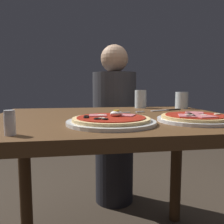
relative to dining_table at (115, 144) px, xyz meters
name	(u,v)px	position (x,y,z in m)	size (l,w,h in m)	color
dining_table	(115,144)	(0.00, 0.00, 0.00)	(1.06, 0.85, 0.75)	brown
pizza_foreground	(111,121)	(-0.05, -0.21, 0.14)	(0.31, 0.31, 0.05)	white
pizza_across_left	(195,118)	(0.27, -0.20, 0.14)	(0.28, 0.28, 0.03)	white
water_glass_near	(182,101)	(0.45, 0.28, 0.17)	(0.07, 0.07, 0.10)	silver
water_glass_far	(141,100)	(0.22, 0.36, 0.17)	(0.07, 0.07, 0.11)	silver
fork	(128,112)	(0.08, 0.11, 0.13)	(0.16, 0.06, 0.00)	silver
knife	(168,110)	(0.33, 0.19, 0.13)	(0.19, 0.08, 0.01)	silver
salt_shaker	(10,123)	(-0.34, -0.34, 0.16)	(0.03, 0.03, 0.07)	white
diner_person	(114,129)	(0.12, 0.69, -0.06)	(0.32, 0.32, 1.18)	black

